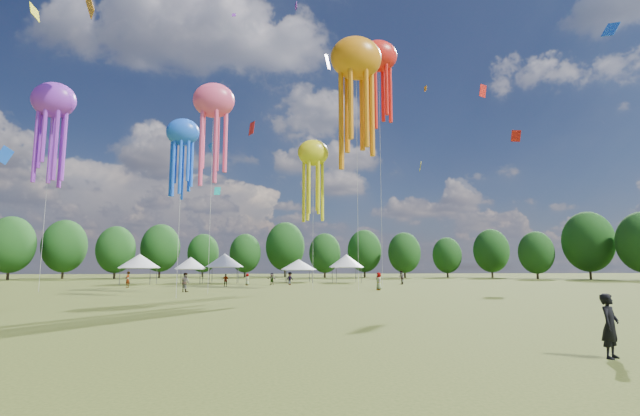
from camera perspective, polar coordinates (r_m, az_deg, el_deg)
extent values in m
plane|color=#384416|center=(12.78, -0.69, -18.14)|extent=(300.00, 300.00, 0.00)
imported|color=black|center=(14.47, 32.76, -12.38)|extent=(0.73, 0.66, 1.67)
imported|color=gray|center=(45.53, -16.66, -8.98)|extent=(1.13, 1.10, 1.83)
imported|color=gray|center=(60.96, -9.16, -8.88)|extent=(0.68, 0.85, 1.53)
imported|color=gray|center=(63.67, 10.22, -8.63)|extent=(0.77, 0.96, 1.88)
imported|color=gray|center=(61.30, -3.81, -8.87)|extent=(1.26, 1.14, 1.70)
imported|color=gray|center=(57.18, -11.84, -8.92)|extent=(0.95, 0.52, 1.53)
imported|color=gray|center=(61.08, -6.09, -8.90)|extent=(1.45, 1.28, 1.59)
imported|color=gray|center=(56.83, -23.11, -8.32)|extent=(0.54, 0.74, 1.86)
imported|color=gray|center=(48.01, 7.44, -9.15)|extent=(0.59, 0.89, 1.81)
cylinder|color=#47474C|center=(66.01, -23.96, -7.94)|extent=(0.08, 0.08, 2.18)
cylinder|color=#47474C|center=(69.76, -23.07, -7.92)|extent=(0.08, 0.08, 2.18)
cylinder|color=#47474C|center=(65.05, -20.65, -8.11)|extent=(0.08, 0.08, 2.18)
cylinder|color=#47474C|center=(68.84, -19.92, -8.08)|extent=(0.08, 0.08, 2.18)
cube|color=white|center=(67.38, -21.86, -7.05)|extent=(4.28, 4.28, 0.10)
cone|color=white|center=(67.38, -21.81, -6.21)|extent=(5.57, 5.57, 1.87)
cylinder|color=#47474C|center=(67.53, -17.59, -8.28)|extent=(0.08, 0.08, 2.01)
cylinder|color=#47474C|center=(70.65, -17.15, -8.24)|extent=(0.08, 0.08, 2.01)
cylinder|color=#47474C|center=(67.07, -14.90, -8.38)|extent=(0.08, 0.08, 2.01)
cylinder|color=#47474C|center=(70.21, -14.58, -8.34)|extent=(0.08, 0.08, 2.01)
cube|color=white|center=(68.83, -16.02, -7.43)|extent=(3.56, 3.56, 0.10)
cone|color=white|center=(68.84, -16.00, -6.68)|extent=(4.62, 4.62, 1.72)
cylinder|color=#47474C|center=(66.48, -13.79, -8.31)|extent=(0.08, 0.08, 2.28)
cylinder|color=#47474C|center=(70.32, -13.46, -8.26)|extent=(0.08, 0.08, 2.28)
cylinder|color=#47474C|center=(66.19, -10.43, -8.40)|extent=(0.08, 0.08, 2.28)
cylinder|color=#47474C|center=(70.05, -10.28, -8.35)|extent=(0.08, 0.08, 2.28)
cube|color=white|center=(68.22, -11.97, -7.33)|extent=(4.26, 4.26, 0.10)
cone|color=white|center=(68.23, -11.94, -6.47)|extent=(5.54, 5.54, 1.96)
cylinder|color=#47474C|center=(68.74, -4.22, -8.64)|extent=(0.08, 0.08, 1.87)
cylinder|color=#47474C|center=(72.60, -4.41, -8.57)|extent=(0.08, 0.08, 1.87)
cylinder|color=#47474C|center=(69.08, -0.98, -8.65)|extent=(0.08, 0.08, 1.87)
cylinder|color=#47474C|center=(72.93, -1.34, -8.59)|extent=(0.08, 0.08, 1.87)
cube|color=white|center=(70.80, -2.73, -7.82)|extent=(4.27, 4.27, 0.10)
cone|color=white|center=(70.80, -2.73, -7.13)|extent=(5.56, 5.56, 1.60)
cylinder|color=#47474C|center=(66.62, 2.09, -8.53)|extent=(0.08, 0.08, 2.24)
cylinder|color=#47474C|center=(70.26, 1.57, -8.48)|extent=(0.08, 0.08, 2.24)
cylinder|color=#47474C|center=(67.34, 5.22, -8.49)|extent=(0.08, 0.08, 2.24)
cylinder|color=#47474C|center=(70.94, 4.54, -8.45)|extent=(0.08, 0.08, 2.24)
cube|color=white|center=(68.76, 3.35, -7.51)|extent=(4.09, 4.09, 0.10)
cone|color=white|center=(68.76, 3.34, -6.67)|extent=(5.32, 5.32, 1.92)
ellipsoid|color=#FF4B78|center=(44.39, -13.25, 13.08)|extent=(3.84, 2.69, 3.27)
cylinder|color=beige|center=(42.13, -13.61, 1.66)|extent=(0.03, 0.03, 17.80)
ellipsoid|color=orange|center=(52.51, 4.57, 18.32)|extent=(5.68, 3.97, 4.83)
cylinder|color=beige|center=(48.38, 4.72, 4.76)|extent=(0.03, 0.03, 25.19)
ellipsoid|color=yellow|center=(49.46, -0.87, 6.98)|extent=(3.38, 2.37, 2.87)
cylinder|color=beige|center=(48.16, -0.89, -1.52)|extent=(0.03, 0.03, 14.71)
ellipsoid|color=purple|center=(54.65, -30.56, 11.64)|extent=(4.32, 3.02, 3.67)
cylinder|color=beige|center=(52.47, -31.26, 1.60)|extent=(0.03, 0.03, 19.29)
ellipsoid|color=blue|center=(38.41, -16.93, 9.13)|extent=(2.62, 1.83, 2.22)
cylinder|color=beige|center=(37.11, -17.31, -0.63)|extent=(0.03, 0.03, 13.13)
ellipsoid|color=red|center=(61.25, 7.41, 18.48)|extent=(4.78, 3.34, 4.06)
cylinder|color=beige|center=(56.43, 7.65, 5.07)|extent=(0.03, 0.03, 29.10)
cube|color=purple|center=(57.58, -3.04, 24.10)|extent=(0.23, 0.70, 0.88)
cube|color=red|center=(72.42, -8.61, 9.92)|extent=(1.00, 1.53, 2.06)
cube|color=orange|center=(77.24, 13.15, 14.48)|extent=(0.27, 0.70, 0.88)
cube|color=#5BCF22|center=(53.91, -1.51, 7.57)|extent=(0.62, 1.41, 1.72)
cube|color=blue|center=(54.03, 32.81, 18.43)|extent=(1.26, 1.20, 1.71)
cube|color=purple|center=(85.26, -10.81, 22.81)|extent=(0.66, 0.48, 0.81)
cube|color=red|center=(58.81, 19.86, 13.73)|extent=(1.13, 0.80, 1.46)
cube|color=orange|center=(51.94, -27.03, 21.81)|extent=(1.40, 1.43, 2.21)
cube|color=yellow|center=(49.83, -32.34, 20.17)|extent=(0.77, 1.60, 1.67)
cube|color=blue|center=(82.22, -13.35, 7.28)|extent=(1.90, 1.26, 2.43)
cube|color=#FF4B78|center=(66.72, 0.96, 17.95)|extent=(1.18, 1.86, 2.44)
cube|color=red|center=(77.16, 23.49, 8.34)|extent=(1.09, 1.35, 1.99)
cube|color=yellow|center=(84.16, 12.54, 5.12)|extent=(0.49, 1.91, 2.10)
cube|color=blue|center=(77.78, -34.97, 5.49)|extent=(1.56, 1.89, 2.61)
cube|color=#1AE0E2|center=(63.15, -12.82, 2.11)|extent=(0.90, 0.46, 1.10)
cylinder|color=#38281C|center=(101.50, -34.67, -6.54)|extent=(0.44, 0.44, 3.36)
ellipsoid|color=#194316|center=(101.58, -34.47, -3.82)|extent=(8.40, 8.40, 10.51)
cylinder|color=#38281C|center=(105.49, -29.71, -6.85)|extent=(0.44, 0.44, 3.41)
ellipsoid|color=#194316|center=(105.58, -29.54, -4.20)|extent=(8.53, 8.53, 10.66)
cylinder|color=#38281C|center=(101.73, -24.50, -7.27)|extent=(0.44, 0.44, 3.07)
ellipsoid|color=#194316|center=(101.79, -24.37, -4.79)|extent=(7.66, 7.66, 9.58)
cylinder|color=#38281C|center=(108.06, -19.60, -7.38)|extent=(0.44, 0.44, 3.43)
ellipsoid|color=#194316|center=(108.15, -19.48, -4.77)|extent=(8.58, 8.58, 10.73)
cylinder|color=#38281C|center=(112.21, -14.60, -7.68)|extent=(0.44, 0.44, 2.95)
ellipsoid|color=#194316|center=(112.26, -14.52, -5.52)|extent=(7.37, 7.37, 9.21)
cylinder|color=#38281C|center=(107.58, -9.47, -7.85)|extent=(0.44, 0.44, 2.89)
ellipsoid|color=#194316|center=(107.62, -9.42, -5.64)|extent=(7.23, 7.23, 9.04)
cylinder|color=#38281C|center=(112.14, -4.44, -7.67)|extent=(0.44, 0.44, 3.84)
ellipsoid|color=#194316|center=(112.26, -4.41, -4.85)|extent=(9.60, 9.60, 11.99)
cylinder|color=#38281C|center=(101.98, 0.61, -7.99)|extent=(0.44, 0.44, 2.84)
ellipsoid|color=#194316|center=(102.03, 0.61, -5.70)|extent=(7.11, 7.11, 8.89)
cylinder|color=#38281C|center=(106.36, 5.66, -7.85)|extent=(0.44, 0.44, 3.16)
ellipsoid|color=#194316|center=(106.42, 5.63, -5.40)|extent=(7.91, 7.91, 9.88)
cylinder|color=#38281C|center=(102.94, 10.65, -7.85)|extent=(0.44, 0.44, 2.88)
ellipsoid|color=#194316|center=(102.98, 10.60, -5.55)|extent=(7.21, 7.21, 9.01)
cylinder|color=#38281C|center=(108.61, 15.81, -7.74)|extent=(0.44, 0.44, 2.63)
ellipsoid|color=#194316|center=(108.64, 15.73, -5.75)|extent=(6.57, 6.57, 8.22)
cylinder|color=#38281C|center=(109.38, 20.90, -7.40)|extent=(0.44, 0.44, 3.13)
ellipsoid|color=#194316|center=(109.44, 20.80, -5.05)|extent=(7.81, 7.81, 9.77)
cylinder|color=#38281C|center=(100.74, 25.74, -7.30)|extent=(0.44, 0.44, 2.72)
ellipsoid|color=#194316|center=(100.78, 25.61, -5.08)|extent=(6.80, 6.80, 8.50)
cylinder|color=#38281C|center=(103.85, 30.93, -6.67)|extent=(0.44, 0.44, 3.81)
ellipsoid|color=#194316|center=(103.97, 30.73, -3.65)|extent=(9.52, 9.52, 11.90)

